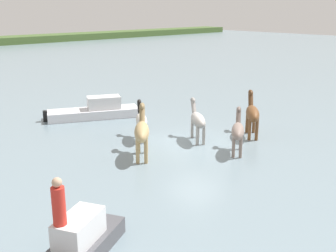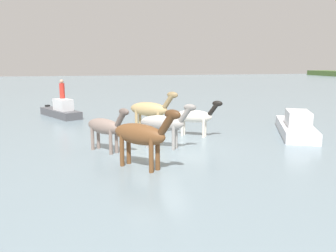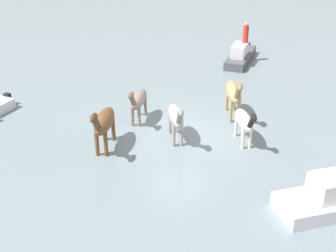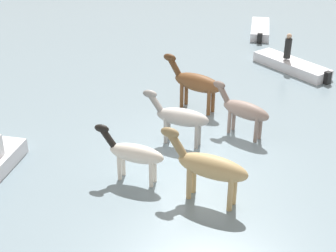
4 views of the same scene
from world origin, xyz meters
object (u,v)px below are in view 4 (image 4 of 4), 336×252
Objects in this scene: boat_launch_far at (292,67)px; person_watcher_seated at (288,47)px; horse_dun_straggler at (134,153)px; horse_dark_mare at (196,82)px; horse_mid_herd at (180,117)px; horse_lead at (209,167)px; boat_tender_starboard at (260,31)px; horse_chestnut_trailing at (244,110)px.

boat_launch_far is 1.00m from person_watcher_seated.
horse_dun_straggler is 0.49× the size of boat_launch_far.
horse_mid_herd is at bearing 110.77° from horse_dark_mare.
horse_lead reaches higher than horse_dark_mare.
boat_tender_starboard is at bearing -91.22° from horse_mid_herd.
horse_chestnut_trailing is (3.36, -2.39, -0.15)m from horse_lead.
horse_lead is at bearing 175.50° from horse_dun_straggler.
boat_tender_starboard is at bearing -78.83° from horse_dark_mare.
horse_dark_mare is 0.60× the size of boat_tender_starboard.
person_watcher_seated reaches higher than boat_tender_starboard.
horse_dark_mare is (2.49, -1.30, 0.11)m from horse_mid_herd.
horse_mid_herd is 2.66m from horse_dun_straggler.
horse_mid_herd is 8.74m from person_watcher_seated.
horse_dun_straggler is 11.47m from boat_launch_far.
horse_dark_mare is 10.98m from boat_tender_starboard.
boat_tender_starboard is at bearing -92.70° from horse_dun_straggler.
horse_lead is 2.39m from horse_dun_straggler.
horse_dun_straggler is at bearing 106.66° from boat_launch_far.
horse_mid_herd is 0.97× the size of horse_dark_mare.
person_watcher_seated is (-5.65, 1.15, 0.96)m from boat_tender_starboard.
horse_dark_mare is 5.39m from horse_dun_straggler.
boat_launch_far is at bearing -106.68° from horse_dun_straggler.
horse_dun_straggler reaches higher than boat_tender_starboard.
horse_mid_herd reaches higher than boat_tender_starboard.
person_watcher_seated reaches higher than horse_dun_straggler.
horse_mid_herd is at bearing 105.29° from boat_launch_far.
person_watcher_seated is (0.18, 0.22, 0.96)m from boat_launch_far.
horse_lead is 11.23m from boat_launch_far.
boat_tender_starboard is (8.71, -6.60, -0.98)m from horse_dark_mare.
horse_chestnut_trailing is (1.86, -4.24, 0.04)m from horse_dun_straggler.
person_watcher_seated is at bearing -86.89° from horse_lead.
person_watcher_seated is (7.38, -8.67, 0.17)m from horse_dun_straggler.
horse_dun_straggler is (1.49, 1.86, -0.18)m from horse_lead.
horse_lead reaches higher than person_watcher_seated.
boat_tender_starboard is (13.03, -9.82, -0.80)m from horse_dun_straggler.
horse_dun_straggler is 4.64m from horse_chestnut_trailing.
horse_chestnut_trailing is at bearing -84.79° from horse_lead.
horse_lead is 0.56× the size of boat_launch_far.
person_watcher_seated is at bearing -166.92° from boat_tender_starboard.
horse_mid_herd reaches higher than person_watcher_seated.
horse_mid_herd is at bearing -50.55° from horse_lead.
person_watcher_seated is (5.52, -4.43, 0.13)m from horse_chestnut_trailing.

